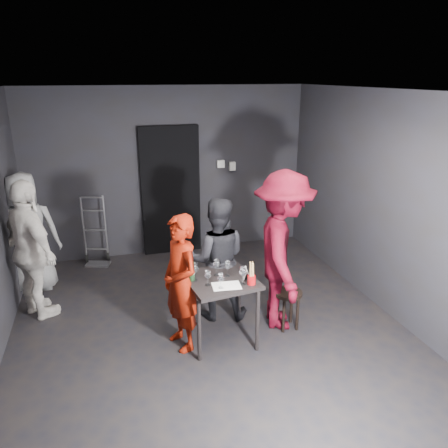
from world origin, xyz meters
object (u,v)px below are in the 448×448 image
object	(u,v)px
server_red	(181,283)
tasting_table	(221,287)
hand_truck	(97,251)
man_maroon	(284,232)
woman_black	(217,258)
bystander_cream	(30,240)
breadstick_cup	(252,274)
wine_bottle	(191,271)
stool	(288,300)
bystander_grey	(27,227)

from	to	relation	value
server_red	tasting_table	bearing A→B (deg)	72.67
hand_truck	man_maroon	bearing A→B (deg)	-31.19
server_red	woman_black	xyz separation A→B (m)	(0.54, 0.51, 0.00)
bystander_cream	server_red	bearing A→B (deg)	-158.79
woman_black	breadstick_cup	xyz separation A→B (m)	(0.18, -0.72, 0.10)
hand_truck	tasting_table	world-z (taller)	hand_truck
tasting_table	man_maroon	xyz separation A→B (m)	(0.78, 0.13, 0.51)
hand_truck	wine_bottle	bearing A→B (deg)	-50.15
wine_bottle	breadstick_cup	world-z (taller)	wine_bottle
stool	woman_black	distance (m)	0.97
woman_black	bystander_grey	size ratio (longest dim) A/B	0.83
stool	bystander_grey	world-z (taller)	bystander_grey
man_maroon	breadstick_cup	bearing A→B (deg)	140.22
server_red	breadstick_cup	distance (m)	0.76
woman_black	man_maroon	distance (m)	0.88
stool	hand_truck	bearing A→B (deg)	129.94
tasting_table	server_red	bearing A→B (deg)	179.83
woman_black	breadstick_cup	bearing A→B (deg)	118.86
man_maroon	wine_bottle	xyz separation A→B (m)	(-1.09, -0.08, -0.30)
hand_truck	bystander_grey	bearing A→B (deg)	-123.36
hand_truck	wine_bottle	xyz separation A→B (m)	(1.01, -2.51, 0.66)
man_maroon	stool	bearing A→B (deg)	-146.81
tasting_table	woman_black	distance (m)	0.53
man_maroon	bystander_grey	bearing A→B (deg)	75.09
bystander_grey	server_red	bearing A→B (deg)	131.38
woman_black	wine_bottle	size ratio (longest dim) A/B	5.18
tasting_table	wine_bottle	size ratio (longest dim) A/B	2.53
wine_bottle	breadstick_cup	xyz separation A→B (m)	(0.59, -0.26, 0.01)
tasting_table	bystander_grey	distance (m)	2.88
hand_truck	wine_bottle	world-z (taller)	hand_truck
bystander_grey	wine_bottle	bearing A→B (deg)	134.18
hand_truck	bystander_cream	bearing A→B (deg)	-98.17
stool	bystander_cream	distance (m)	3.12
hand_truck	tasting_table	size ratio (longest dim) A/B	1.46
wine_bottle	woman_black	bearing A→B (deg)	48.45
bystander_cream	wine_bottle	world-z (taller)	bystander_cream
stool	bystander_cream	world-z (taller)	bystander_cream
hand_truck	stool	xyz separation A→B (m)	(2.14, -2.55, 0.16)
hand_truck	tasting_table	xyz separation A→B (m)	(1.32, -2.56, 0.45)
server_red	breadstick_cup	bearing A→B (deg)	56.44
server_red	wine_bottle	size ratio (longest dim) A/B	5.16
bystander_grey	breadstick_cup	world-z (taller)	bystander_grey
stool	bystander_grey	distance (m)	3.57
stool	wine_bottle	bearing A→B (deg)	177.83
stool	woman_black	xyz separation A→B (m)	(-0.72, 0.50, 0.40)
server_red	bystander_grey	world-z (taller)	bystander_grey
man_maroon	server_red	bearing A→B (deg)	111.96
wine_bottle	hand_truck	bearing A→B (deg)	111.87
bystander_grey	breadstick_cup	distance (m)	3.22
tasting_table	stool	xyz separation A→B (m)	(0.82, 0.01, -0.28)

